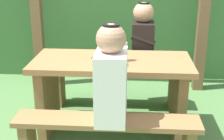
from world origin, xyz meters
name	(u,v)px	position (x,y,z in m)	size (l,w,h in m)	color
ground_plane	(112,131)	(0.00, 0.00, 0.00)	(12.00, 12.00, 0.00)	#4C7841
pergola_post_left	(36,9)	(-1.00, 1.12, 0.97)	(0.12, 0.12, 1.95)	brown
pergola_post_right	(204,11)	(1.00, 1.12, 0.97)	(0.12, 0.12, 1.95)	brown
picnic_table	(112,83)	(0.00, 0.00, 0.49)	(1.40, 0.64, 0.72)	olive
bench_near	(107,133)	(0.00, -0.56, 0.31)	(1.40, 0.24, 0.43)	olive
bench_far	(116,80)	(0.00, 0.56, 0.31)	(1.40, 0.24, 0.43)	olive
person_white_shirt	(111,77)	(0.03, -0.56, 0.76)	(0.25, 0.35, 0.72)	white
person_black_coat	(143,40)	(0.28, 0.56, 0.76)	(0.25, 0.35, 0.72)	black
drinking_glass	(108,57)	(-0.03, -0.04, 0.75)	(0.08, 0.08, 0.08)	silver
bottle_left	(124,51)	(0.10, -0.03, 0.81)	(0.06, 0.06, 0.23)	silver
cell_phone	(97,56)	(-0.14, 0.07, 0.72)	(0.07, 0.14, 0.01)	black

